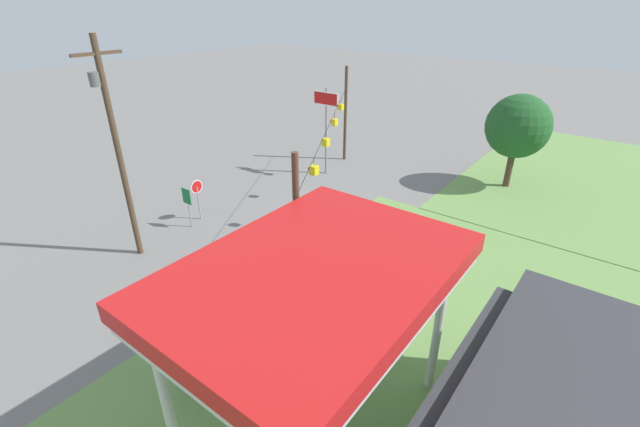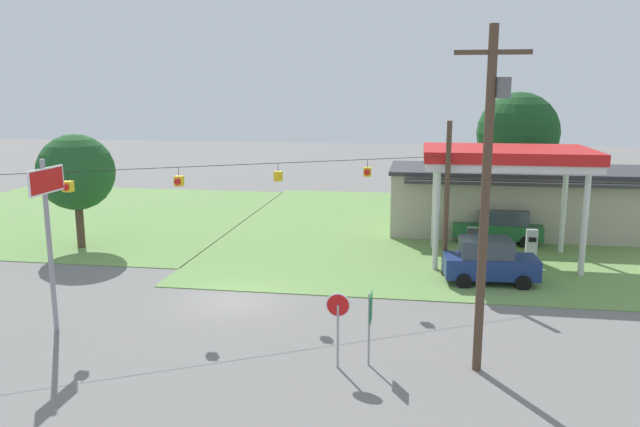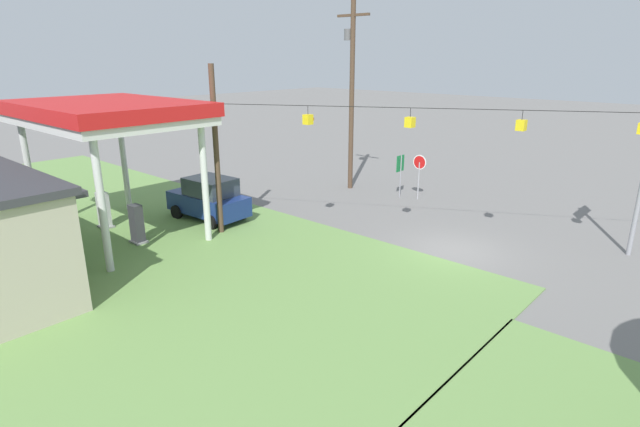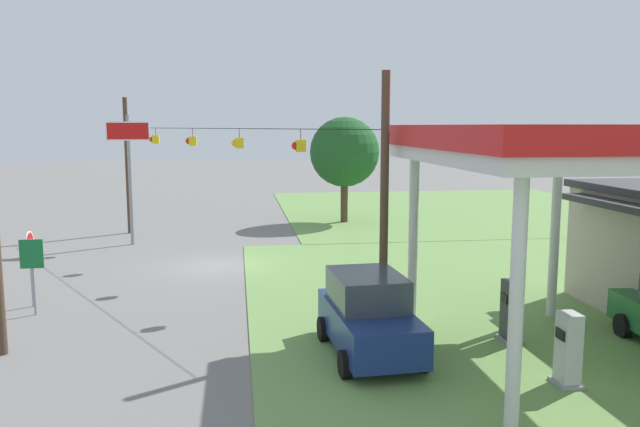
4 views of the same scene
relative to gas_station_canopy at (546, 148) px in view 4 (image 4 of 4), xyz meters
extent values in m
plane|color=slate|center=(-11.94, -8.20, -5.33)|extent=(160.00, 160.00, 0.00)
cube|color=#6B934C|center=(-27.94, 7.80, -5.31)|extent=(24.00, 24.00, 0.04)
cube|color=silver|center=(0.00, 0.00, -0.18)|extent=(8.06, 5.62, 0.35)
cube|color=red|center=(0.00, 0.00, 0.27)|extent=(8.26, 5.82, 0.55)
cylinder|color=silver|center=(-3.43, -2.21, -2.84)|extent=(0.28, 0.28, 4.97)
cylinder|color=silver|center=(3.43, -2.21, -2.84)|extent=(0.28, 0.28, 4.97)
cylinder|color=silver|center=(-3.43, 2.21, -2.84)|extent=(0.28, 0.28, 4.97)
cube|color=gray|center=(-1.49, 0.00, -5.27)|extent=(0.71, 0.56, 0.12)
cube|color=#333338|center=(-1.49, 0.00, -4.41)|extent=(0.55, 0.40, 1.59)
cube|color=black|center=(-1.49, -0.21, -4.09)|extent=(0.39, 0.03, 0.24)
cube|color=gray|center=(1.49, 0.00, -5.27)|extent=(0.71, 0.56, 0.12)
cube|color=silver|center=(1.49, 0.00, -4.41)|extent=(0.55, 0.40, 1.59)
cube|color=black|center=(1.49, -0.21, -4.09)|extent=(0.39, 0.03, 0.24)
cube|color=navy|center=(-0.97, -4.04, -4.52)|extent=(4.28, 2.10, 0.93)
cube|color=#333D47|center=(-1.22, -4.05, -3.64)|extent=(2.40, 1.84, 0.83)
cylinder|color=black|center=(0.26, -3.01, -4.99)|extent=(0.69, 0.26, 0.68)
cylinder|color=black|center=(0.38, -4.90, -4.99)|extent=(0.69, 0.26, 0.68)
cylinder|color=black|center=(-2.32, -3.17, -4.99)|extent=(0.69, 0.26, 0.68)
cylinder|color=black|center=(-2.21, -5.06, -4.99)|extent=(0.69, 0.26, 0.68)
cylinder|color=black|center=(-1.38, 3.24, -4.99)|extent=(0.70, 0.28, 0.68)
cylinder|color=#99999E|center=(-6.73, -13.97, -4.28)|extent=(0.08, 0.08, 2.10)
cylinder|color=white|center=(-6.73, -13.97, -3.23)|extent=(0.80, 0.03, 0.80)
cylinder|color=red|center=(-6.73, -13.97, -3.23)|extent=(0.70, 0.03, 0.70)
cylinder|color=gray|center=(-17.40, -12.51, -2.15)|extent=(0.18, 0.18, 6.36)
cube|color=white|center=(-17.30, -12.51, 0.27)|extent=(0.06, 2.08, 0.92)
cube|color=red|center=(-17.30, -12.51, 0.27)|extent=(0.07, 1.96, 0.80)
cylinder|color=gray|center=(-5.77, -13.62, -4.13)|extent=(0.07, 0.07, 2.40)
cube|color=#146B33|center=(-5.72, -13.62, -3.38)|extent=(0.04, 0.70, 0.90)
cylinder|color=#4C3828|center=(-20.85, -13.20, -1.64)|extent=(0.24, 0.24, 7.37)
cylinder|color=#4C3828|center=(-3.03, -3.20, -1.64)|extent=(0.24, 0.24, 7.37)
cylinder|color=black|center=(-11.94, -8.20, 0.42)|extent=(17.84, 10.02, 0.02)
cylinder|color=black|center=(-17.29, -11.20, 0.24)|extent=(0.02, 0.02, 0.35)
cube|color=yellow|center=(-17.29, -11.20, -0.13)|extent=(0.32, 0.32, 0.40)
sphere|color=red|center=(-17.29, -11.37, -0.13)|extent=(0.28, 0.28, 0.28)
cylinder|color=black|center=(-13.72, -9.20, 0.24)|extent=(0.02, 0.02, 0.35)
cube|color=yellow|center=(-13.72, -9.20, -0.13)|extent=(0.32, 0.32, 0.40)
sphere|color=red|center=(-13.72, -9.37, -0.13)|extent=(0.28, 0.28, 0.28)
cylinder|color=black|center=(-10.16, -7.20, 0.24)|extent=(0.02, 0.02, 0.35)
cube|color=yellow|center=(-10.16, -7.20, -0.13)|extent=(0.32, 0.32, 0.40)
sphere|color=yellow|center=(-10.16, -7.37, -0.13)|extent=(0.28, 0.28, 0.28)
cylinder|color=black|center=(-6.59, -5.20, 0.24)|extent=(0.02, 0.02, 0.35)
cube|color=yellow|center=(-6.59, -5.20, -0.13)|extent=(0.32, 0.32, 0.40)
sphere|color=red|center=(-6.59, -5.37, -0.13)|extent=(0.28, 0.28, 0.28)
cylinder|color=#4C3828|center=(-23.03, -0.87, -4.02)|extent=(0.44, 0.44, 2.62)
sphere|color=#1E5123|center=(-23.03, -0.87, -1.03)|extent=(4.20, 4.20, 4.20)
camera|label=1|loc=(7.11, 5.56, 6.52)|focal=24.00mm
camera|label=2|loc=(-4.35, -32.45, 3.40)|focal=35.00mm
camera|label=3|loc=(-20.58, 9.70, 2.32)|focal=28.00mm
camera|label=4|loc=(14.06, -7.31, 0.52)|focal=35.00mm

